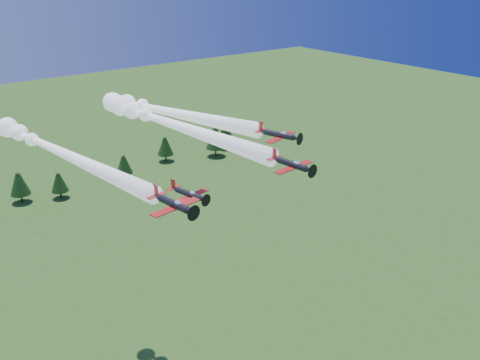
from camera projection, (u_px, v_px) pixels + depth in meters
plane_lead at (171, 123)px, 85.74m from camera, size 9.55×45.40×3.70m
plane_left at (58, 151)px, 86.46m from camera, size 12.50×52.63×3.70m
plane_right at (164, 111)px, 93.85m from camera, size 15.97×40.66×3.70m
plane_slot at (189, 194)px, 81.55m from camera, size 7.05×7.74×2.46m
treeline at (46, 179)px, 173.37m from camera, size 166.00×18.88×11.86m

